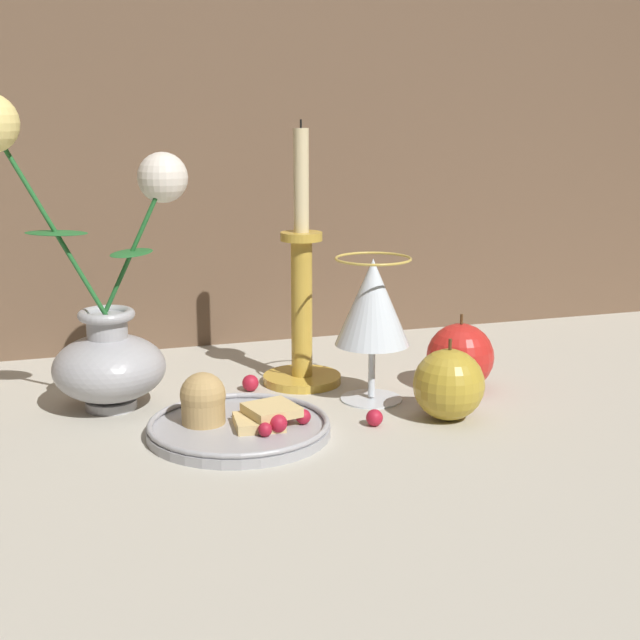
# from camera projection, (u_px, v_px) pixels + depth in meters

# --- Properties ---
(ground_plane) EXTENTS (2.40, 2.40, 0.00)m
(ground_plane) POSITION_uv_depth(u_px,v_px,m) (266.00, 410.00, 1.00)
(ground_plane) COLOR #B7B2A3
(ground_plane) RESTS_ON ground
(vase) EXTENTS (0.23, 0.13, 0.35)m
(vase) POSITION_uv_depth(u_px,v_px,m) (100.00, 316.00, 0.98)
(vase) COLOR #A3A3A8
(vase) RESTS_ON ground_plane
(plate_with_pastries) EXTENTS (0.19, 0.19, 0.06)m
(plate_with_pastries) POSITION_uv_depth(u_px,v_px,m) (234.00, 421.00, 0.92)
(plate_with_pastries) COLOR #A3A3A8
(plate_with_pastries) RESTS_ON ground_plane
(wine_glass) EXTENTS (0.09, 0.09, 0.17)m
(wine_glass) POSITION_uv_depth(u_px,v_px,m) (373.00, 308.00, 1.01)
(wine_glass) COLOR silver
(wine_glass) RESTS_ON ground_plane
(candlestick) EXTENTS (0.10, 0.10, 0.32)m
(candlestick) POSITION_uv_depth(u_px,v_px,m) (302.00, 308.00, 1.08)
(candlestick) COLOR gold
(candlestick) RESTS_ON ground_plane
(apple_beside_vase) EXTENTS (0.08, 0.08, 0.09)m
(apple_beside_vase) POSITION_uv_depth(u_px,v_px,m) (460.00, 357.00, 1.07)
(apple_beside_vase) COLOR red
(apple_beside_vase) RESTS_ON ground_plane
(apple_near_glass) EXTENTS (0.08, 0.08, 0.09)m
(apple_near_glass) POSITION_uv_depth(u_px,v_px,m) (449.00, 385.00, 0.96)
(apple_near_glass) COLOR #B2932D
(apple_near_glass) RESTS_ON ground_plane
(berry_near_plate) EXTENTS (0.02, 0.02, 0.02)m
(berry_near_plate) POSITION_uv_depth(u_px,v_px,m) (250.00, 383.00, 1.06)
(berry_near_plate) COLOR #AD192D
(berry_near_plate) RESTS_ON ground_plane
(berry_front_center) EXTENTS (0.02, 0.02, 0.02)m
(berry_front_center) POSITION_uv_depth(u_px,v_px,m) (374.00, 418.00, 0.95)
(berry_front_center) COLOR #AD192D
(berry_front_center) RESTS_ON ground_plane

